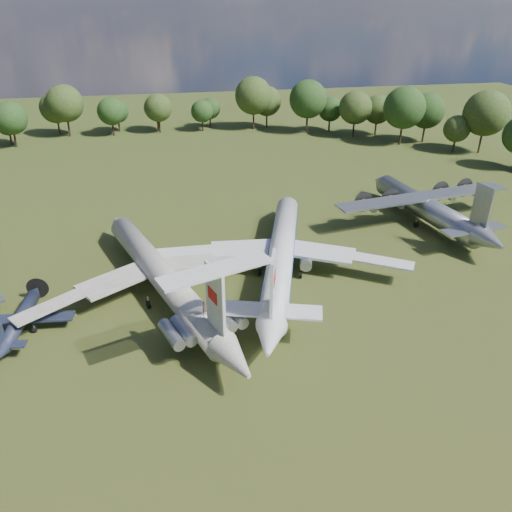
{
  "coord_description": "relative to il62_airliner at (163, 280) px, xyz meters",
  "views": [
    {
      "loc": [
        -0.78,
        -58.73,
        35.1
      ],
      "look_at": [
        9.95,
        -2.6,
        5.0
      ],
      "focal_mm": 35.0,
      "sensor_mm": 36.0,
      "label": 1
    }
  ],
  "objects": [
    {
      "name": "small_prop_west",
      "position": [
        -16.57,
        -4.86,
        -1.13
      ],
      "size": [
        13.41,
        17.34,
        2.39
      ],
      "primitive_type": null,
      "rotation": [
        0.0,
        0.0,
        -0.09
      ],
      "color": "#161B31",
      "rests_on": "ground"
    },
    {
      "name": "person_on_il62",
      "position": [
        4.35,
        -12.29,
        3.21
      ],
      "size": [
        0.76,
        0.73,
        1.76
      ],
      "primitive_type": "imported",
      "rotation": [
        0.0,
        0.0,
        3.85
      ],
      "color": "olive",
      "rests_on": "il62_airliner"
    },
    {
      "name": "ground",
      "position": [
        2.23,
        1.88,
        -2.33
      ],
      "size": [
        300.0,
        300.0,
        0.0
      ],
      "primitive_type": "plane",
      "color": "#264115",
      "rests_on": "ground"
    },
    {
      "name": "tu104_jet",
      "position": [
        16.48,
        2.96,
        0.07
      ],
      "size": [
        48.46,
        56.45,
        4.8
      ],
      "primitive_type": null,
      "rotation": [
        0.0,
        0.0,
        -0.3
      ],
      "color": "silver",
      "rests_on": "ground"
    },
    {
      "name": "an12_transport",
      "position": [
        44.65,
        15.11,
        0.04
      ],
      "size": [
        37.47,
        40.61,
        4.73
      ],
      "primitive_type": null,
      "rotation": [
        0.0,
        0.0,
        0.16
      ],
      "color": "#A1A4A9",
      "rests_on": "ground"
    },
    {
      "name": "il62_airliner",
      "position": [
        0.0,
        0.0,
        0.0
      ],
      "size": [
        50.27,
        56.93,
        4.66
      ],
      "primitive_type": null,
      "rotation": [
        0.0,
        0.0,
        0.34
      ],
      "color": "silver",
      "rests_on": "ground"
    }
  ]
}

